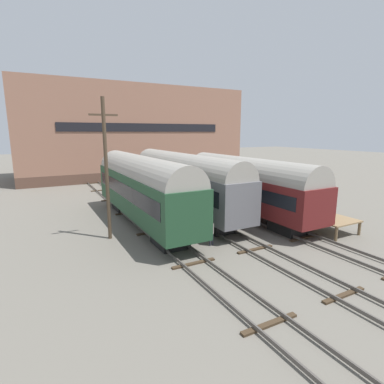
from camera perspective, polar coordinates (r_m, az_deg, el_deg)
ground_plane at (r=21.40m, az=6.72°, el=-8.23°), size 200.00×200.00×0.00m
track_left at (r=19.34m, az=-3.98°, el=-9.89°), size 2.60×60.00×0.26m
track_middle at (r=21.35m, az=6.73°, el=-7.87°), size 2.60×60.00×0.26m
track_right at (r=23.97m, az=15.26°, el=-6.05°), size 2.60×60.00×0.26m
train_car_grey at (r=26.40m, az=-1.65°, el=2.44°), size 2.90×17.19×5.35m
train_car_maroon at (r=25.88m, az=10.35°, el=1.60°), size 3.13×15.07×5.07m
train_car_green at (r=23.47m, az=-9.54°, el=1.19°), size 2.99×16.10×5.39m
station_platform at (r=27.19m, az=16.18°, el=-2.23°), size 2.79×13.54×1.06m
bench at (r=27.00m, az=17.64°, el=-1.17°), size 1.40×0.40×0.91m
person_worker at (r=19.17m, az=3.72°, el=-7.27°), size 0.32×0.32×1.71m
utility_pole at (r=20.38m, az=-16.00°, el=4.39°), size 1.80×0.24×9.33m
warehouse_building at (r=52.37m, az=-11.29°, el=11.07°), size 35.10×13.33×14.23m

